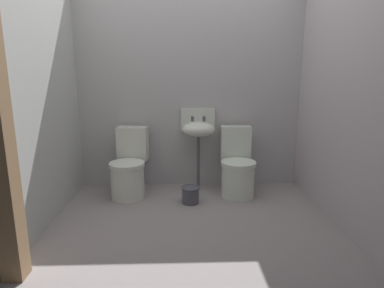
{
  "coord_description": "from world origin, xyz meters",
  "views": [
    {
      "loc": [
        -0.11,
        -2.86,
        1.39
      ],
      "look_at": [
        0.0,
        0.25,
        0.7
      ],
      "focal_mm": 29.36,
      "sensor_mm": 36.0,
      "label": 1
    }
  ],
  "objects": [
    {
      "name": "wall_back",
      "position": [
        0.0,
        1.06,
        1.22
      ],
      "size": [
        3.12,
        0.1,
        2.44
      ],
      "primitive_type": "cube",
      "color": "#B6B4B4",
      "rests_on": "ground"
    },
    {
      "name": "bucket",
      "position": [
        -0.01,
        0.4,
        0.1
      ],
      "size": [
        0.2,
        0.2,
        0.19
      ],
      "color": "#4F4F5A",
      "rests_on": "ground"
    },
    {
      "name": "toilet_left",
      "position": [
        -0.72,
        0.66,
        0.32
      ],
      "size": [
        0.44,
        0.62,
        0.78
      ],
      "rotation": [
        0.0,
        0.0,
        3.04
      ],
      "color": "white",
      "rests_on": "ground"
    },
    {
      "name": "sink",
      "position": [
        0.1,
        0.85,
        0.75
      ],
      "size": [
        0.42,
        0.34,
        0.99
      ],
      "color": "#4F4F5A",
      "rests_on": "ground"
    },
    {
      "name": "ground_plane",
      "position": [
        0.0,
        0.0,
        -0.04
      ],
      "size": [
        3.12,
        2.43,
        0.08
      ],
      "primitive_type": "cube",
      "color": "gray"
    },
    {
      "name": "wall_right",
      "position": [
        1.41,
        0.1,
        1.22
      ],
      "size": [
        0.1,
        2.23,
        2.44
      ],
      "primitive_type": "cube",
      "color": "#BBB1B5",
      "rests_on": "ground"
    },
    {
      "name": "wall_left",
      "position": [
        -1.41,
        0.1,
        1.22
      ],
      "size": [
        0.1,
        2.23,
        2.44
      ],
      "primitive_type": "cube",
      "color": "#B5B8B4",
      "rests_on": "ground"
    },
    {
      "name": "toilet_right",
      "position": [
        0.55,
        0.66,
        0.32
      ],
      "size": [
        0.42,
        0.61,
        0.78
      ],
      "rotation": [
        0.0,
        0.0,
        3.1
      ],
      "color": "white",
      "rests_on": "ground"
    }
  ]
}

